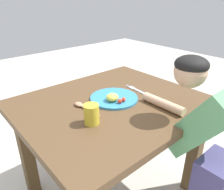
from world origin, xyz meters
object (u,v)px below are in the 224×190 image
(plate, at_px, (114,98))
(person, at_px, (203,157))
(spoon, at_px, (84,107))
(drinking_cup, at_px, (91,114))
(fork, at_px, (137,90))

(plate, height_order, person, person)
(spoon, relative_size, person, 0.20)
(plate, relative_size, drinking_cup, 2.84)
(fork, distance_m, spoon, 0.39)
(spoon, bearing_deg, plate, -102.30)
(plate, distance_m, person, 0.56)
(plate, distance_m, fork, 0.20)
(spoon, bearing_deg, fork, -98.08)
(plate, height_order, drinking_cup, drinking_cup)
(fork, relative_size, drinking_cup, 2.13)
(drinking_cup, bearing_deg, fork, 14.92)
(plate, distance_m, drinking_cup, 0.27)
(person, bearing_deg, drinking_cup, 134.11)
(fork, bearing_deg, plate, 94.67)
(plate, bearing_deg, fork, -0.06)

